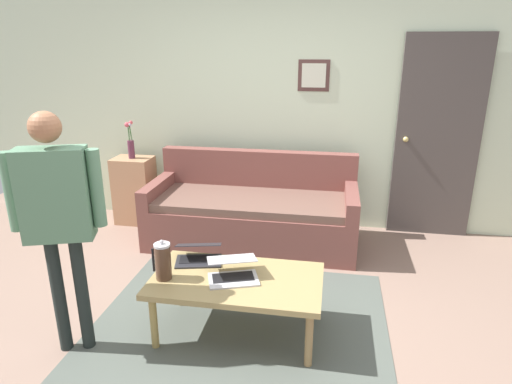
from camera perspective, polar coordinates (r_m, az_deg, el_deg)
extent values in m
plane|color=#8C7061|center=(3.22, -2.62, -18.20)|extent=(7.68, 7.68, 0.00)
cube|color=#505750|center=(3.18, -2.76, -18.69)|extent=(2.10, 2.15, 0.01)
cube|color=beige|center=(4.79, 3.00, 11.60)|extent=(7.04, 0.10, 2.70)
cube|color=#50332F|center=(4.68, 7.53, 14.81)|extent=(0.32, 0.02, 0.31)
cube|color=beige|center=(4.67, 7.53, 14.80)|extent=(0.24, 0.00, 0.24)
cube|color=#48413E|center=(4.83, 22.52, 6.37)|extent=(0.82, 0.05, 2.05)
sphere|color=tan|center=(4.73, 18.91, 6.50)|extent=(0.06, 0.06, 0.06)
cube|color=brown|center=(4.46, -0.54, -4.08)|extent=(2.06, 0.88, 0.42)
cube|color=brown|center=(4.35, -0.60, -1.14)|extent=(1.82, 0.80, 0.08)
cube|color=brown|center=(4.66, 0.29, 2.65)|extent=(2.06, 0.14, 0.46)
cube|color=brown|center=(4.29, 12.32, -1.04)|extent=(0.12, 0.88, 0.20)
cube|color=brown|center=(4.62, -12.48, 0.38)|extent=(0.12, 0.88, 0.20)
cube|color=#9D8553|center=(3.03, -2.46, -11.44)|extent=(1.16, 0.65, 0.04)
cylinder|color=#A78252|center=(2.88, 6.91, -18.49)|extent=(0.05, 0.05, 0.39)
cylinder|color=#A68C4D|center=(3.08, -13.16, -16.15)|extent=(0.05, 0.05, 0.39)
cylinder|color=#93825B|center=(3.31, 7.47, -13.16)|extent=(0.05, 0.05, 0.39)
cylinder|color=#978552|center=(3.49, -9.85, -11.54)|extent=(0.05, 0.05, 0.39)
cube|color=silver|center=(3.00, -2.96, -11.28)|extent=(0.38, 0.31, 0.01)
cube|color=black|center=(3.01, -3.00, -11.00)|extent=(0.30, 0.21, 0.00)
cube|color=silver|center=(3.02, -3.18, -8.71)|extent=(0.38, 0.30, 0.05)
cube|color=#283028|center=(3.02, -3.18, -8.73)|extent=(0.34, 0.27, 0.04)
cube|color=#28282D|center=(3.25, -7.47, -8.91)|extent=(0.37, 0.28, 0.01)
cube|color=black|center=(3.26, -7.45, -8.66)|extent=(0.30, 0.18, 0.00)
cube|color=#28282D|center=(3.27, -7.46, -6.83)|extent=(0.36, 0.26, 0.07)
cube|color=#21252C|center=(3.27, -7.46, -6.85)|extent=(0.33, 0.23, 0.06)
cylinder|color=#4C3323|center=(3.02, -12.00, -8.95)|extent=(0.11, 0.11, 0.24)
cylinder|color=#B7B7BC|center=(2.97, -12.16, -6.76)|extent=(0.11, 0.11, 0.02)
sphere|color=#B2B2B7|center=(2.96, -12.19, -6.36)|extent=(0.03, 0.03, 0.03)
cube|color=black|center=(3.04, -13.22, -8.61)|extent=(0.01, 0.01, 0.17)
cube|color=tan|center=(5.12, -15.47, 0.21)|extent=(0.42, 0.32, 0.75)
cylinder|color=#5D2C41|center=(5.00, -15.93, 5.36)|extent=(0.07, 0.07, 0.20)
cylinder|color=#3D7038|center=(4.98, -16.09, 7.36)|extent=(0.02, 0.01, 0.15)
sphere|color=silver|center=(4.97, -16.17, 8.25)|extent=(0.03, 0.03, 0.03)
cylinder|color=#3D7038|center=(4.96, -16.28, 7.42)|extent=(0.02, 0.02, 0.18)
sphere|color=#D4515F|center=(4.94, -16.45, 8.41)|extent=(0.05, 0.05, 0.05)
cylinder|color=#3D7038|center=(4.95, -16.03, 7.45)|extent=(0.02, 0.02, 0.18)
sphere|color=silver|center=(4.92, -16.06, 8.46)|extent=(0.04, 0.04, 0.04)
cylinder|color=#3D7038|center=(4.97, -16.23, 7.38)|extent=(0.01, 0.02, 0.16)
sphere|color=silver|center=(4.96, -16.36, 8.31)|extent=(0.05, 0.05, 0.05)
cylinder|color=#3D7038|center=(4.95, -16.00, 7.56)|extent=(0.01, 0.03, 0.20)
sphere|color=#DC535C|center=(4.93, -15.99, 8.67)|extent=(0.04, 0.04, 0.04)
cylinder|color=#202725|center=(3.16, -24.27, -12.19)|extent=(0.08, 0.08, 0.80)
cylinder|color=#202725|center=(3.12, -21.68, -12.21)|extent=(0.08, 0.08, 0.80)
cube|color=#578263|center=(2.87, -24.68, -0.31)|extent=(0.43, 0.29, 0.57)
cylinder|color=#578263|center=(2.94, -29.23, 0.00)|extent=(0.10, 0.10, 0.48)
cylinder|color=#578263|center=(2.80, -20.05, 0.46)|extent=(0.10, 0.10, 0.48)
sphere|color=#9F6847|center=(2.78, -25.79, 7.62)|extent=(0.18, 0.18, 0.18)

